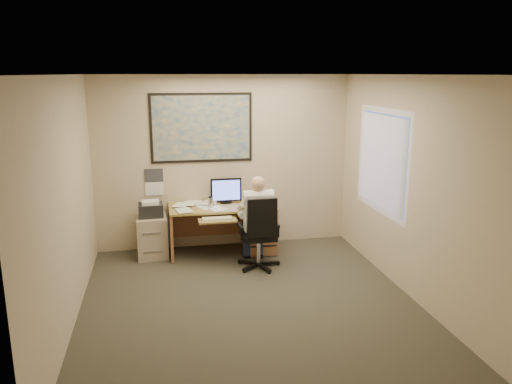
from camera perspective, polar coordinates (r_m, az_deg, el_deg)
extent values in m
cube|color=#37342A|center=(6.15, -0.66, -12.77)|extent=(4.00, 4.50, 0.00)
cube|color=white|center=(5.52, -0.74, 13.27)|extent=(4.00, 4.50, 0.00)
cube|color=beige|center=(7.86, -3.70, 3.40)|extent=(4.00, 0.00, 2.70)
cube|color=beige|center=(3.60, 5.92, -8.93)|extent=(4.00, 0.00, 2.70)
cube|color=beige|center=(5.68, -20.95, -1.38)|extent=(0.00, 4.50, 2.70)
cube|color=beige|center=(6.35, 17.34, 0.39)|extent=(0.00, 4.50, 2.70)
cube|color=#A38945|center=(7.62, -3.91, -1.67)|extent=(1.60, 0.75, 0.03)
cube|color=#A76B44|center=(7.82, 0.33, -4.11)|extent=(0.45, 0.70, 0.70)
cube|color=#A76B44|center=(7.67, -9.67, -4.65)|extent=(0.04, 0.70, 0.70)
cube|color=#A76B44|center=(8.03, -4.19, -3.00)|extent=(1.55, 0.03, 0.55)
cylinder|color=black|center=(7.77, -3.45, -1.18)|extent=(0.19, 0.19, 0.02)
cube|color=black|center=(7.70, -3.45, 0.24)|extent=(0.48, 0.04, 0.36)
cube|color=#5467E6|center=(7.68, -3.43, 0.20)|extent=(0.43, 0.01, 0.31)
cube|color=#A38945|center=(7.20, -4.44, -3.21)|extent=(0.55, 0.30, 0.02)
cube|color=beige|center=(7.19, -4.44, -3.03)|extent=(0.43, 0.14, 0.02)
cube|color=black|center=(7.78, -0.59, -1.00)|extent=(0.24, 0.22, 0.06)
cylinder|color=silver|center=(7.48, -5.20, -1.21)|extent=(0.07, 0.07, 0.16)
cylinder|color=white|center=(7.73, -4.75, -1.02)|extent=(0.07, 0.07, 0.09)
cube|color=white|center=(7.57, -7.29, -1.63)|extent=(0.60, 0.56, 0.02)
cube|color=#1E4C93|center=(7.73, -6.24, 7.29)|extent=(1.56, 0.03, 1.06)
cube|color=white|center=(7.84, -11.56, 1.11)|extent=(0.28, 0.01, 0.42)
cube|color=#B2A38F|center=(7.74, -11.80, -4.96)|extent=(0.47, 0.56, 0.62)
cube|color=black|center=(7.62, -11.94, -2.03)|extent=(0.37, 0.33, 0.20)
cube|color=white|center=(7.57, -11.99, -1.17)|extent=(0.26, 0.21, 0.05)
cylinder|color=silver|center=(7.18, 0.27, -6.69)|extent=(0.06, 0.06, 0.40)
cube|color=black|center=(7.10, 0.27, -5.04)|extent=(0.47, 0.47, 0.07)
cube|color=black|center=(6.79, 0.60, -3.02)|extent=(0.42, 0.07, 0.55)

